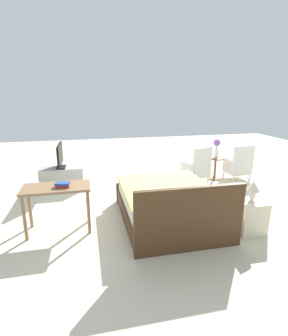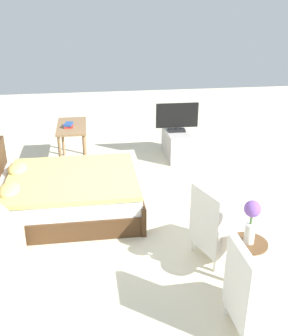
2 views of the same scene
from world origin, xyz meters
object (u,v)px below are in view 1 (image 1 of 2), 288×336
object	(u,v)px
side_table	(215,166)
flower_vase	(217,147)
bed	(169,205)
table_lamp	(253,188)
tv_flatscreen	(60,156)
nightstand	(250,216)
tv_stand	(62,179)
book_stack	(63,185)
vanity_desk	(57,193)
armchair_by_window_right	(197,168)
armchair_by_window_left	(239,165)

from	to	relation	value
side_table	flower_vase	xyz separation A→B (m)	(-0.00, -0.00, 0.51)
bed	table_lamp	size ratio (longest dim) A/B	6.20
tv_flatscreen	nightstand	bearing A→B (deg)	138.91
tv_stand	book_stack	xyz separation A→B (m)	(-0.20, 2.02, 0.53)
nightstand	vanity_desk	size ratio (longest dim) A/B	0.50
flower_vase	nightstand	distance (m)	2.77
vanity_desk	side_table	bearing A→B (deg)	-153.12
vanity_desk	book_stack	bearing A→B (deg)	155.36
bed	armchair_by_window_right	world-z (taller)	bed
vanity_desk	nightstand	bearing A→B (deg)	166.52
flower_vase	table_lamp	xyz separation A→B (m)	(0.73, 2.60, -0.13)
bed	book_stack	distance (m)	1.80
bed	tv_stand	distance (m)	2.81
flower_vase	tv_flatscreen	bearing A→B (deg)	-1.29
nightstand	armchair_by_window_left	bearing A→B (deg)	-118.27
side_table	table_lamp	distance (m)	2.73
armchair_by_window_left	bed	bearing A→B (deg)	36.49
nightstand	armchair_by_window_right	bearing A→B (deg)	-93.94
bed	tv_flatscreen	distance (m)	2.86
bed	book_stack	world-z (taller)	bed
tv_stand	book_stack	bearing A→B (deg)	95.58
armchair_by_window_left	flower_vase	world-z (taller)	flower_vase
side_table	book_stack	xyz separation A→B (m)	(3.61, 1.93, 0.43)
side_table	tv_flatscreen	xyz separation A→B (m)	(3.81, -0.09, 0.45)
nightstand	tv_flatscreen	size ratio (longest dim) A/B	0.65
armchair_by_window_right	nightstand	xyz separation A→B (m)	(0.17, 2.46, -0.11)
armchair_by_window_left	armchair_by_window_right	bearing A→B (deg)	-0.17
armchair_by_window_left	vanity_desk	bearing A→B (deg)	22.05
bed	armchair_by_window_left	world-z (taller)	bed
tv_stand	tv_flatscreen	xyz separation A→B (m)	(0.00, -0.00, 0.55)
nightstand	tv_flatscreen	bearing A→B (deg)	-41.09
table_lamp	tv_flatscreen	world-z (taller)	tv_flatscreen
tv_stand	vanity_desk	bearing A→B (deg)	92.73
tv_stand	book_stack	distance (m)	2.09
armchair_by_window_left	tv_stand	size ratio (longest dim) A/B	0.96
armchair_by_window_left	nightstand	bearing A→B (deg)	61.73
tv_stand	armchair_by_window_right	bearing A→B (deg)	176.07
armchair_by_window_right	book_stack	world-z (taller)	armchair_by_window_right
bed	tv_stand	bearing A→B (deg)	-46.81
armchair_by_window_left	flower_vase	distance (m)	0.78
bed	flower_vase	distance (m)	2.78
book_stack	tv_flatscreen	bearing A→B (deg)	-84.36
armchair_by_window_left	table_lamp	xyz separation A→B (m)	(1.32, 2.46, 0.36)
nightstand	book_stack	xyz separation A→B (m)	(2.88, -0.67, 0.53)
armchair_by_window_right	tv_flatscreen	bearing A→B (deg)	-3.93
armchair_by_window_left	book_stack	xyz separation A→B (m)	(4.20, 1.79, 0.42)
bed	armchair_by_window_right	size ratio (longest dim) A/B	2.22
armchair_by_window_left	vanity_desk	distance (m)	4.65
armchair_by_window_left	tv_flatscreen	bearing A→B (deg)	-2.95
armchair_by_window_left	flower_vase	xyz separation A→B (m)	(0.59, -0.14, 0.49)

